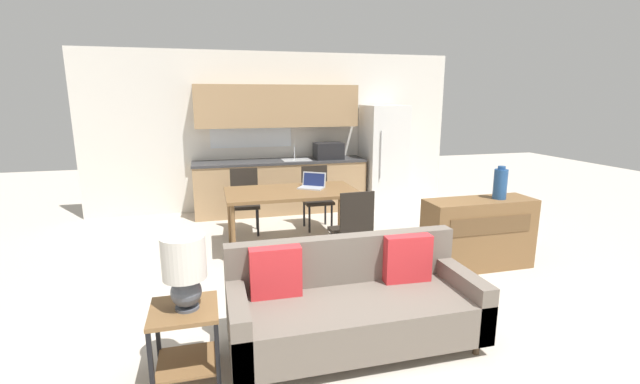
{
  "coord_description": "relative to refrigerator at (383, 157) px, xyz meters",
  "views": [
    {
      "loc": [
        -1.19,
        -2.84,
        1.95
      ],
      "look_at": [
        -0.04,
        1.5,
        0.95
      ],
      "focal_mm": 24.0,
      "sensor_mm": 36.0,
      "label": 1
    }
  ],
  "objects": [
    {
      "name": "wall_back",
      "position": [
        -1.85,
        0.42,
        0.45
      ],
      "size": [
        6.4,
        0.07,
        2.7
      ],
      "color": "silver",
      "rests_on": "ground_plane"
    },
    {
      "name": "refrigerator",
      "position": [
        0.0,
        0.0,
        0.0
      ],
      "size": [
        0.69,
        0.77,
        1.81
      ],
      "color": "white",
      "rests_on": "ground_plane"
    },
    {
      "name": "credenza",
      "position": [
        -0.06,
        -2.96,
        -0.5
      ],
      "size": [
        1.27,
        0.44,
        0.81
      ],
      "color": "brown",
      "rests_on": "ground_plane"
    },
    {
      "name": "dining_chair_near_right",
      "position": [
        -1.48,
        -2.63,
        -0.4
      ],
      "size": [
        0.44,
        0.44,
        0.93
      ],
      "rotation": [
        0.0,
        0.0,
        3.19
      ],
      "color": "black",
      "rests_on": "ground_plane"
    },
    {
      "name": "table_lamp",
      "position": [
        -3.23,
        -4.22,
        -0.07
      ],
      "size": [
        0.29,
        0.29,
        0.52
      ],
      "color": "#4C515B",
      "rests_on": "side_table"
    },
    {
      "name": "kitchen_counter",
      "position": [
        -1.83,
        0.12,
        -0.06
      ],
      "size": [
        2.91,
        0.65,
        2.15
      ],
      "color": "tan",
      "rests_on": "ground_plane"
    },
    {
      "name": "ground_plane",
      "position": [
        -1.84,
        -4.21,
        -0.91
      ],
      "size": [
        20.0,
        20.0,
        0.0
      ],
      "primitive_type": "plane",
      "color": "beige"
    },
    {
      "name": "dining_table",
      "position": [
        -2.02,
        -1.78,
        -0.19
      ],
      "size": [
        1.68,
        0.93,
        0.77
      ],
      "color": "brown",
      "rests_on": "ground_plane"
    },
    {
      "name": "couch",
      "position": [
        -1.98,
        -4.09,
        -0.57
      ],
      "size": [
        1.96,
        0.8,
        0.83
      ],
      "color": "#3D2D1E",
      "rests_on": "ground_plane"
    },
    {
      "name": "vase",
      "position": [
        0.17,
        -2.98,
        0.08
      ],
      "size": [
        0.15,
        0.15,
        0.38
      ],
      "color": "#234C84",
      "rests_on": "credenza"
    },
    {
      "name": "laptop",
      "position": [
        -1.71,
        -1.68,
        -0.08
      ],
      "size": [
        0.41,
        0.39,
        0.2
      ],
      "rotation": [
        0.0,
        0.0,
        -0.58
      ],
      "color": "#B7BABC",
      "rests_on": "dining_table"
    },
    {
      "name": "dining_chair_far_right",
      "position": [
        -1.48,
        -0.96,
        -0.4
      ],
      "size": [
        0.42,
        0.42,
        0.93
      ],
      "rotation": [
        0.0,
        0.0,
        0.01
      ],
      "color": "black",
      "rests_on": "ground_plane"
    },
    {
      "name": "side_table",
      "position": [
        -3.25,
        -4.22,
        -0.55
      ],
      "size": [
        0.46,
        0.46,
        0.53
      ],
      "color": "brown",
      "rests_on": "ground_plane"
    },
    {
      "name": "dining_chair_far_left",
      "position": [
        -2.55,
        -0.92,
        -0.4
      ],
      "size": [
        0.45,
        0.45,
        0.93
      ],
      "rotation": [
        0.0,
        0.0,
        -0.07
      ],
      "color": "black",
      "rests_on": "ground_plane"
    }
  ]
}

